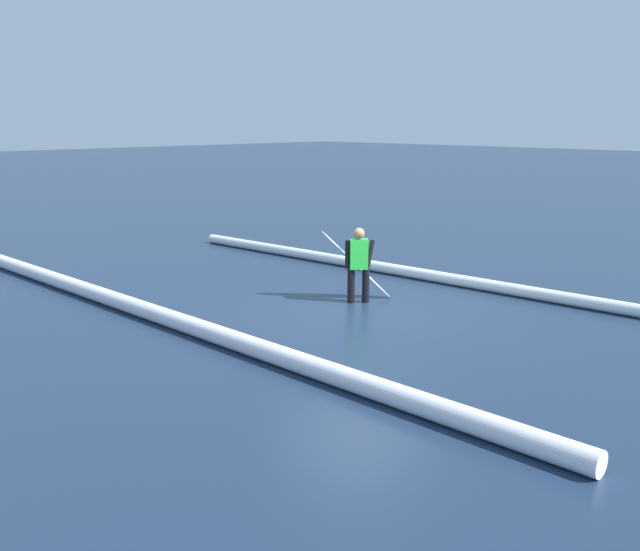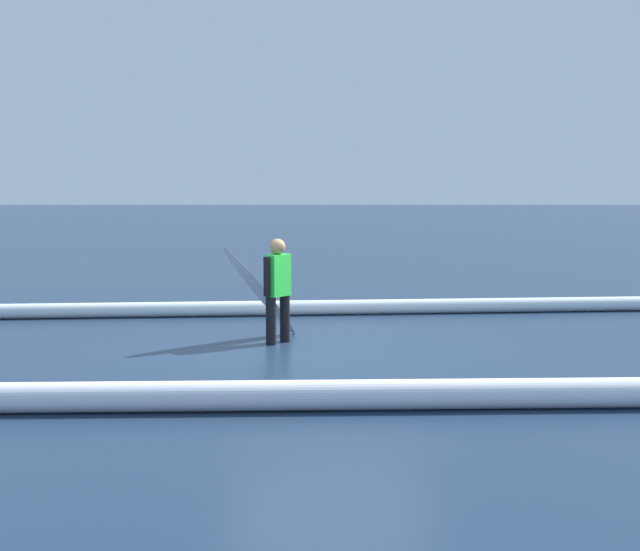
{
  "view_description": "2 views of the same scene",
  "coord_description": "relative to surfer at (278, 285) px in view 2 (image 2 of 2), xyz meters",
  "views": [
    {
      "loc": [
        -7.94,
        8.86,
        3.43
      ],
      "look_at": [
        0.12,
        0.83,
        0.87
      ],
      "focal_mm": 39.05,
      "sensor_mm": 36.0,
      "label": 1
    },
    {
      "loc": [
        0.27,
        10.66,
        2.21
      ],
      "look_at": [
        0.11,
        0.06,
        1.03
      ],
      "focal_mm": 47.22,
      "sensor_mm": 36.0,
      "label": 2
    }
  ],
  "objects": [
    {
      "name": "ground_plane",
      "position": [
        -0.68,
        0.77,
        -0.81
      ],
      "size": [
        142.24,
        142.24,
        0.0
      ],
      "primitive_type": "plane",
      "color": "#1C2D45"
    },
    {
      "name": "surfer",
      "position": [
        0.0,
        0.0,
        0.0
      ],
      "size": [
        0.37,
        0.48,
        1.45
      ],
      "rotation": [
        0.0,
        0.0,
        3.99
      ],
      "color": "black",
      "rests_on": "ground_plane"
    },
    {
      "name": "surfboard",
      "position": [
        0.24,
        -0.21,
        -0.13
      ],
      "size": [
        1.15,
        1.23,
        1.37
      ],
      "color": "white",
      "rests_on": "ground_plane"
    },
    {
      "name": "wave_crest_foreground",
      "position": [
        -0.2,
        -2.46,
        -0.68
      ],
      "size": [
        15.11,
        1.28,
        0.25
      ],
      "primitive_type": "cylinder",
      "rotation": [
        0.0,
        1.57,
        0.07
      ],
      "color": "white",
      "rests_on": "ground_plane"
    },
    {
      "name": "wave_crest_midground",
      "position": [
        1.51,
        3.47,
        -0.66
      ],
      "size": [
        15.4,
        0.6,
        0.3
      ],
      "primitive_type": "cylinder",
      "rotation": [
        0.0,
        1.57,
        0.02
      ],
      "color": "white",
      "rests_on": "ground_plane"
    }
  ]
}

